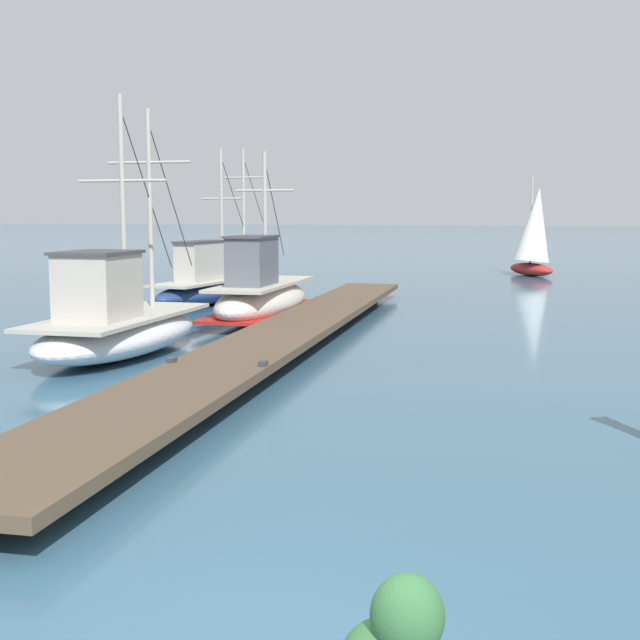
{
  "coord_description": "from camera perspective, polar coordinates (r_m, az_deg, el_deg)",
  "views": [
    {
      "loc": [
        1.94,
        -4.51,
        2.94
      ],
      "look_at": [
        -1.7,
        7.15,
        1.4
      ],
      "focal_mm": 47.69,
      "sensor_mm": 36.0,
      "label": 1
    }
  ],
  "objects": [
    {
      "name": "fishing_boat_0",
      "position": [
        23.08,
        -3.97,
        1.63
      ],
      "size": [
        2.22,
        6.0,
        4.59
      ],
      "color": "silver",
      "rests_on": "ground"
    },
    {
      "name": "fishing_boat_3",
      "position": [
        17.95,
        -13.49,
        -0.29
      ],
      "size": [
        2.5,
        6.78,
        5.35
      ],
      "color": "silver",
      "rests_on": "ground"
    },
    {
      "name": "distant_sailboat",
      "position": [
        41.26,
        14.19,
        5.68
      ],
      "size": [
        2.85,
        3.39,
        4.63
      ],
      "color": "#AD2823",
      "rests_on": "ground"
    },
    {
      "name": "floating_dock",
      "position": [
        18.75,
        -2.1,
        -0.72
      ],
      "size": [
        3.81,
        24.11,
        0.53
      ],
      "color": "brown",
      "rests_on": "ground"
    },
    {
      "name": "fishing_boat_1",
      "position": [
        28.25,
        -7.05,
        2.4
      ],
      "size": [
        2.18,
        8.02,
        5.16
      ],
      "color": "navy",
      "rests_on": "ground"
    }
  ]
}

